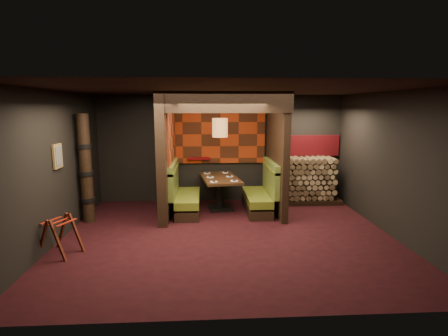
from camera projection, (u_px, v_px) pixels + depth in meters
floor at (228, 237)px, 6.95m from camera, size 6.50×5.50×0.02m
ceiling at (228, 89)px, 6.45m from camera, size 6.50×5.50×0.02m
wall_back at (221, 149)px, 9.41m from camera, size 6.50×0.02×2.85m
wall_front at (244, 206)px, 3.98m from camera, size 6.50×0.02×2.85m
wall_left at (54, 167)px, 6.52m from camera, size 0.02×5.50×2.85m
wall_right at (393, 164)px, 6.88m from camera, size 0.02×5.50×2.85m
partition_left at (166, 155)px, 8.25m from camera, size 0.20×2.20×2.85m
partition_right at (277, 153)px, 8.44m from camera, size 0.15×2.10×2.85m
header_beam at (224, 102)px, 7.18m from camera, size 2.85×0.18×0.44m
tapa_back_panel at (220, 134)px, 9.29m from camera, size 2.40×0.06×1.55m
tapa_side_panel at (172, 136)px, 8.35m from camera, size 0.04×1.85×1.45m
lacquer_shelf at (199, 158)px, 9.31m from camera, size 0.60×0.12×0.07m
booth_bench_left at (184, 196)px, 8.44m from camera, size 0.68×1.60×1.14m
booth_bench_right at (261, 195)px, 8.55m from camera, size 0.68×1.60×1.14m
dining_table at (220, 186)px, 8.68m from camera, size 1.05×1.66×0.82m
place_settings at (220, 177)px, 8.64m from camera, size 0.81×1.31×0.03m
pendant_lamp at (220, 128)px, 8.38m from camera, size 0.37×0.37×1.03m
framed_picture at (58, 156)px, 6.58m from camera, size 0.05×0.36×0.46m
luggage_rack at (60, 234)px, 6.06m from camera, size 0.79×0.69×0.72m
totem_column at (86, 169)px, 7.65m from camera, size 0.31×0.31×2.40m
firewood_stack at (307, 180)px, 9.28m from camera, size 1.73×0.70×1.22m
mosaic_header at (305, 146)px, 9.45m from camera, size 1.83×0.10×0.56m
bay_front_post at (278, 152)px, 8.70m from camera, size 0.08×0.08×2.85m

